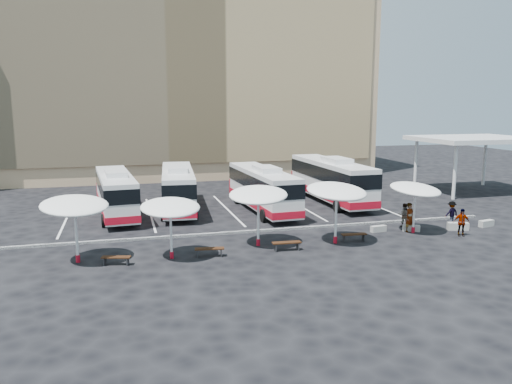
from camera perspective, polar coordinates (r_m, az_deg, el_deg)
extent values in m
plane|color=black|center=(32.03, -0.33, -4.86)|extent=(120.00, 120.00, 0.00)
cube|color=tan|center=(62.58, -8.08, 13.83)|extent=(42.00, 18.00, 25.00)
cube|color=tan|center=(53.55, -6.81, 13.99)|extent=(40.00, 0.30, 20.00)
cube|color=silver|center=(51.22, 23.56, 5.57)|extent=(10.00, 8.00, 0.40)
cylinder|color=silver|center=(46.66, 21.77, 2.12)|extent=(0.30, 0.30, 4.80)
cylinder|color=silver|center=(51.54, 17.80, 3.04)|extent=(0.30, 0.30, 4.80)
cylinder|color=silver|center=(56.27, 24.67, 3.16)|extent=(0.30, 0.30, 4.80)
cube|color=black|center=(32.48, -0.55, -4.52)|extent=(34.00, 0.25, 0.15)
cube|color=white|center=(39.02, -20.82, -2.81)|extent=(0.15, 12.00, 0.01)
cube|color=white|center=(38.86, -11.99, -2.42)|extent=(0.15, 12.00, 0.01)
cube|color=white|center=(39.61, -3.29, -1.98)|extent=(0.15, 12.00, 0.01)
cube|color=white|center=(41.23, 4.90, -1.52)|extent=(0.15, 12.00, 0.01)
cube|color=white|center=(43.62, 12.33, -1.08)|extent=(0.15, 12.00, 0.01)
cube|color=silver|center=(38.66, -15.74, 0.00)|extent=(3.17, 10.95, 2.70)
cube|color=black|center=(38.57, -15.78, 0.79)|extent=(3.23, 11.01, 0.99)
cube|color=#AD0C1E|center=(38.83, -15.67, -1.44)|extent=(3.23, 11.01, 0.49)
cube|color=#AD0C1E|center=(44.08, -16.26, 0.28)|extent=(2.31, 0.38, 1.26)
cube|color=silver|center=(37.54, -15.74, 2.08)|extent=(1.67, 2.81, 0.36)
cylinder|color=black|center=(41.92, -17.53, -1.15)|extent=(0.39, 0.92, 0.90)
cylinder|color=black|center=(42.07, -14.47, -0.96)|extent=(0.39, 0.92, 0.90)
cylinder|color=black|center=(35.32, -16.99, -3.15)|extent=(0.39, 0.92, 0.90)
cylinder|color=black|center=(35.49, -13.37, -2.91)|extent=(0.39, 0.92, 0.90)
cube|color=silver|center=(39.53, -8.93, 0.54)|extent=(3.29, 11.23, 2.77)
cube|color=black|center=(39.44, -8.95, 1.33)|extent=(3.35, 11.30, 1.02)
cube|color=#AD0C1E|center=(39.71, -8.89, -0.91)|extent=(3.35, 11.30, 0.51)
cube|color=#AD0C1E|center=(45.10, -9.05, 0.81)|extent=(2.37, 0.40, 1.29)
cube|color=silver|center=(38.39, -8.96, 2.62)|extent=(1.72, 2.89, 0.37)
cylinder|color=black|center=(42.94, -10.51, -0.57)|extent=(0.40, 0.95, 0.92)
cylinder|color=black|center=(42.97, -7.43, -0.48)|extent=(0.40, 0.95, 0.92)
cylinder|color=black|center=(36.15, -10.57, -2.56)|extent=(0.40, 0.95, 0.92)
cylinder|color=black|center=(36.19, -6.92, -2.44)|extent=(0.40, 0.95, 0.92)
cube|color=silver|center=(38.76, 0.76, 0.49)|extent=(2.85, 11.26, 2.79)
cube|color=black|center=(38.67, 0.76, 1.31)|extent=(2.90, 11.32, 1.02)
cube|color=#AD0C1E|center=(38.94, 0.75, -0.99)|extent=(2.90, 11.32, 0.51)
cube|color=#AD0C1E|center=(44.13, -1.55, 0.74)|extent=(2.39, 0.30, 1.30)
cube|color=silver|center=(37.66, 1.22, 2.64)|extent=(1.62, 2.86, 0.37)
cylinder|color=black|center=(41.73, -2.18, -0.71)|extent=(0.37, 0.94, 0.93)
cylinder|color=black|center=(42.40, 0.84, -0.53)|extent=(0.37, 0.94, 0.93)
cylinder|color=black|center=(35.20, 0.89, -2.72)|extent=(0.37, 0.94, 0.93)
cylinder|color=black|center=(35.99, 4.40, -2.46)|extent=(0.37, 0.94, 0.93)
cube|color=silver|center=(42.69, 8.57, 1.48)|extent=(2.75, 12.19, 3.04)
cube|color=black|center=(42.60, 8.59, 2.29)|extent=(2.81, 12.25, 1.11)
cube|color=#AD0C1E|center=(42.86, 8.53, 0.01)|extent=(2.81, 12.25, 0.56)
cube|color=#AD0C1E|center=(48.31, 5.54, 1.62)|extent=(2.59, 0.25, 1.42)
cube|color=silver|center=(41.56, 9.21, 3.62)|extent=(1.67, 3.06, 0.40)
cylinder|color=black|center=(45.64, 5.22, 0.23)|extent=(0.37, 1.02, 1.01)
cylinder|color=black|center=(46.61, 8.12, 0.38)|extent=(0.37, 1.02, 1.01)
cylinder|color=black|center=(38.80, 9.31, -1.59)|extent=(0.37, 1.02, 1.01)
cylinder|color=black|center=(39.94, 12.59, -1.37)|extent=(0.37, 1.02, 1.01)
cylinder|color=silver|center=(27.73, -19.84, -4.60)|extent=(0.18, 0.18, 3.02)
cylinder|color=#AD0C1E|center=(28.08, -19.68, -7.19)|extent=(0.29, 0.29, 0.40)
ellipsoid|color=white|center=(27.40, -20.03, -1.45)|extent=(4.43, 4.46, 1.03)
cylinder|color=silver|center=(27.18, -9.68, -4.69)|extent=(0.14, 0.14, 2.78)
cylinder|color=#AD0C1E|center=(27.51, -9.61, -7.12)|extent=(0.22, 0.22, 0.37)
ellipsoid|color=white|center=(26.86, -9.77, -1.72)|extent=(3.44, 3.48, 0.95)
cylinder|color=silver|center=(29.18, 0.26, -3.30)|extent=(0.18, 0.18, 3.00)
cylinder|color=#AD0C1E|center=(29.51, 0.25, -5.76)|extent=(0.28, 0.28, 0.40)
ellipsoid|color=white|center=(28.86, 0.26, -0.30)|extent=(4.31, 4.34, 1.03)
cylinder|color=silver|center=(30.05, 9.11, -2.92)|extent=(0.17, 0.17, 3.12)
cylinder|color=#AD0C1E|center=(30.38, 9.04, -5.41)|extent=(0.27, 0.27, 0.42)
ellipsoid|color=white|center=(29.74, 9.20, 0.11)|extent=(4.23, 4.26, 1.07)
cylinder|color=silver|center=(33.70, 17.62, -2.13)|extent=(0.17, 0.17, 2.81)
cylinder|color=#AD0C1E|center=(33.97, 17.52, -4.14)|extent=(0.27, 0.27, 0.38)
ellipsoid|color=white|center=(33.44, 17.76, 0.31)|extent=(4.17, 4.20, 0.96)
cube|color=black|center=(26.97, -15.70, -7.17)|extent=(1.54, 0.78, 0.06)
cube|color=black|center=(27.20, -16.89, -7.59)|extent=(0.16, 0.38, 0.40)
cube|color=black|center=(26.88, -14.45, -7.68)|extent=(0.16, 0.38, 0.40)
cube|color=black|center=(27.46, -5.34, -6.46)|extent=(1.64, 0.65, 0.06)
cube|color=black|center=(27.52, -6.67, -6.97)|extent=(0.12, 0.41, 0.43)
cube|color=black|center=(27.55, -4.00, -6.91)|extent=(0.12, 0.41, 0.43)
cube|color=black|center=(28.49, 3.52, -5.78)|extent=(1.68, 0.53, 0.07)
cube|color=black|center=(28.40, 2.21, -6.36)|extent=(0.09, 0.42, 0.44)
cube|color=black|center=(28.74, 4.79, -6.19)|extent=(0.09, 0.42, 0.44)
cube|color=black|center=(30.93, 11.14, -4.75)|extent=(1.57, 0.54, 0.06)
cube|color=black|center=(30.77, 10.05, -5.25)|extent=(0.09, 0.39, 0.41)
cube|color=black|center=(31.21, 12.18, -5.10)|extent=(0.09, 0.39, 0.41)
cube|color=gray|center=(33.59, 13.81, -4.10)|extent=(1.10, 0.49, 0.40)
cube|color=gray|center=(34.30, 17.31, -3.97)|extent=(1.14, 0.78, 0.41)
cube|color=gray|center=(35.69, 22.08, -3.65)|extent=(1.40, 0.81, 0.50)
cube|color=gray|center=(37.45, 24.83, -3.27)|extent=(1.21, 0.63, 0.43)
imported|color=black|center=(33.96, 17.16, -2.79)|extent=(0.81, 0.66, 1.92)
imported|color=black|center=(35.24, 16.60, -2.55)|extent=(0.99, 0.94, 1.62)
imported|color=black|center=(34.03, 22.43, -3.23)|extent=(1.11, 0.78, 1.75)
imported|color=black|center=(37.19, 21.44, -2.21)|extent=(1.11, 0.73, 1.60)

